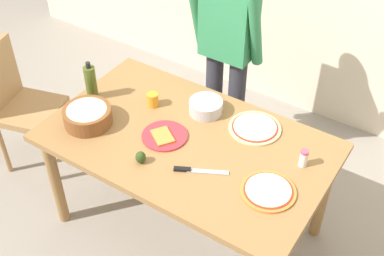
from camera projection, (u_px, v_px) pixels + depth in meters
The scene contains 14 objects.
ground at pixel (188, 225), 3.33m from camera, with size 8.00×8.00×0.00m, color gray.
dining_table at pixel (187, 151), 2.89m from camera, with size 1.60×0.96×0.76m.
person_cook at pixel (228, 43), 3.27m from camera, with size 0.49×0.25×1.62m.
chair_wooden_left at pixel (19, 101), 3.45m from camera, with size 0.49×0.49×0.95m.
pizza_raw_on_board at pixel (255, 128), 2.90m from camera, with size 0.30×0.30×0.02m.
pizza_cooked_on_tray at pixel (268, 191), 2.53m from camera, with size 0.28×0.28×0.02m.
plate_with_slice at pixel (164, 136), 2.84m from camera, with size 0.26×0.26×0.02m.
popcorn_bowl at pixel (87, 115), 2.90m from camera, with size 0.28×0.28×0.11m.
mixing_bowl_steel at pixel (206, 107), 2.99m from camera, with size 0.20×0.20×0.08m.
olive_oil_bottle at pixel (91, 82), 3.05m from camera, with size 0.07×0.07×0.26m.
cup_orange at pixel (153, 100), 3.04m from camera, with size 0.07×0.07×0.09m, color orange.
salt_shaker at pixel (304, 158), 2.65m from camera, with size 0.04×0.04×0.11m.
chef_knife at pixel (194, 170), 2.64m from camera, with size 0.27×0.16×0.02m.
avocado at pixel (141, 157), 2.68m from camera, with size 0.06×0.06×0.07m, color #2D4219.
Camera 1 is at (1.16, -1.74, 2.67)m, focal length 47.27 mm.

